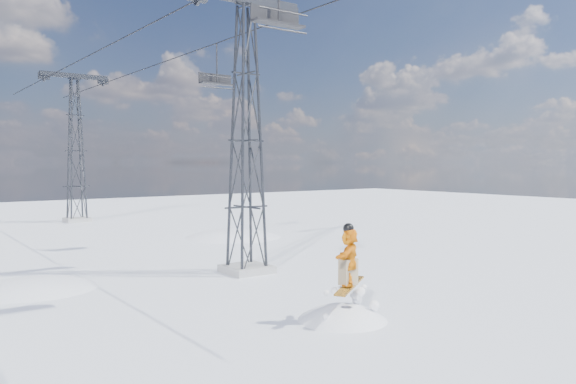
% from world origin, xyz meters
% --- Properties ---
extents(ground, '(120.00, 120.00, 0.00)m').
position_xyz_m(ground, '(0.00, 0.00, 0.00)').
color(ground, white).
rests_on(ground, ground).
extents(lift_tower_near, '(5.20, 1.80, 11.43)m').
position_xyz_m(lift_tower_near, '(0.80, 8.00, 5.47)').
color(lift_tower_near, '#999999').
rests_on(lift_tower_near, ground).
extents(lift_tower_far, '(5.20, 1.80, 11.43)m').
position_xyz_m(lift_tower_far, '(0.80, 33.00, 5.47)').
color(lift_tower_far, '#999999').
rests_on(lift_tower_far, ground).
extents(haul_cables, '(4.46, 51.00, 0.06)m').
position_xyz_m(haul_cables, '(0.80, 19.50, 10.85)').
color(haul_cables, black).
rests_on(haul_cables, ground).
extents(snowboarder_jump, '(4.40, 4.40, 6.82)m').
position_xyz_m(snowboarder_jump, '(-0.66, 0.34, -1.63)').
color(snowboarder_jump, white).
rests_on(snowboarder_jump, ground).
extents(lift_chair_near, '(1.80, 0.52, 2.24)m').
position_xyz_m(lift_chair_near, '(-1.40, 2.58, 9.06)').
color(lift_chair_near, black).
rests_on(lift_chair_near, ground).
extents(lift_chair_mid, '(1.92, 0.55, 2.38)m').
position_xyz_m(lift_chair_mid, '(3.00, 14.51, 8.94)').
color(lift_chair_mid, black).
rests_on(lift_chair_mid, ground).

